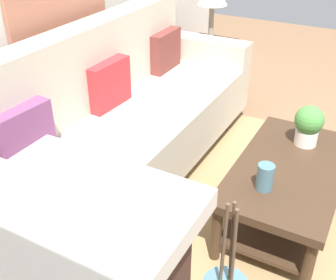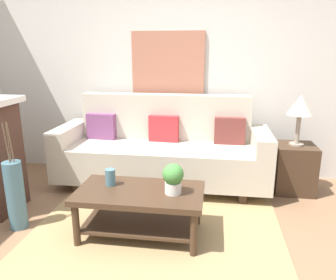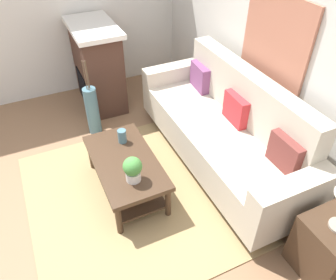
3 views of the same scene
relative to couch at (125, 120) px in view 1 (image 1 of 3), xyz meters
The scene contains 12 objects.
area_rug 1.23m from the couch, 83.67° to the right, with size 2.25×2.11×0.01m, color #A38456.
couch is the anchor object (origin of this frame).
throw_pillow_plum 0.84m from the couch, behind, with size 0.36×0.12×0.32m, color #7A4270.
throw_pillow_crimson 0.28m from the couch, 90.00° to the left, with size 0.36×0.12×0.32m, color red.
throw_pillow_maroon 0.84m from the couch, ahead, with size 0.36×0.12×0.32m, color brown.
coffee_table 1.17m from the couch, 90.30° to the right, with size 1.10×0.60×0.43m.
tabletop_vase 1.13m from the couch, 104.88° to the right, with size 0.09×0.09×0.15m, color slate.
potted_plant_tabletop 1.22m from the couch, 76.36° to the right, with size 0.18×0.18×0.26m.
side_table 1.55m from the couch, ahead, with size 0.44×0.44×0.56m, color #422D1E.
floor_vase_branch_a 1.71m from the couch, 133.38° to the right, with size 0.01×0.01×0.36m, color brown.
floor_vase_branch_b 1.71m from the couch, 134.54° to the right, with size 0.01×0.01×0.36m, color brown.
floor_vase_branch_c 1.74m from the couch, 133.71° to the right, with size 0.01×0.01×0.36m, color brown.
Camera 1 is at (-2.25, 0.14, 1.82)m, focal length 44.53 mm.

